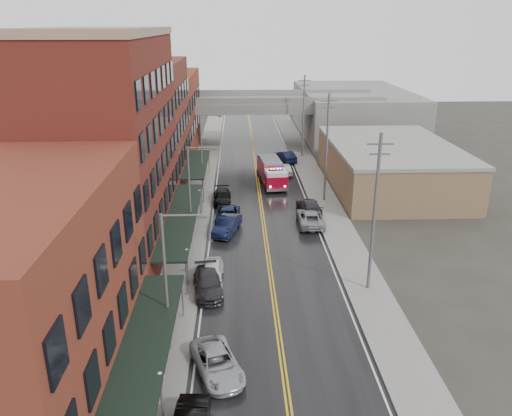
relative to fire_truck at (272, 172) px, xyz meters
name	(u,v)px	position (x,y,z in m)	size (l,w,h in m)	color
road	(263,218)	(-1.70, -11.52, -1.60)	(11.00, 160.00, 0.02)	black
sidewalk_left	(192,218)	(-9.00, -11.52, -1.53)	(3.00, 160.00, 0.15)	slate
sidewalk_right	(333,216)	(5.60, -11.52, -1.53)	(3.00, 160.00, 0.15)	slate
curb_left	(208,218)	(-7.35, -11.52, -1.53)	(0.30, 160.00, 0.15)	gray
curb_right	(317,217)	(3.95, -11.52, -1.53)	(0.30, 160.00, 0.15)	gray
brick_building_a	(21,301)	(-15.00, -37.52, 4.39)	(9.00, 18.00, 12.00)	maroon
brick_building_b	(108,150)	(-15.00, -18.52, 7.39)	(9.00, 20.00, 18.00)	#5C2318
brick_building_c	(145,127)	(-15.00, -1.02, 5.89)	(9.00, 15.00, 15.00)	maroon
brick_building_far	(166,114)	(-15.00, 16.48, 4.39)	(9.00, 20.00, 12.00)	maroon
tan_building	(390,167)	(14.30, -1.52, 0.89)	(14.00, 22.00, 5.00)	#806345
right_far_block	(353,113)	(16.30, 28.48, 2.39)	(18.00, 30.00, 8.00)	slate
awning_0	(144,350)	(-9.19, -37.52, 1.38)	(2.60, 16.00, 3.09)	black
awning_1	(182,217)	(-9.19, -18.52, 1.38)	(2.60, 18.00, 3.09)	black
awning_2	(196,164)	(-9.19, -1.02, 1.38)	(2.60, 13.00, 3.09)	black
globe_lamp_0	(161,386)	(-8.10, -39.52, 0.70)	(0.44, 0.44, 3.12)	#59595B
globe_lamp_1	(187,259)	(-8.10, -25.52, 0.70)	(0.44, 0.44, 3.12)	#59595B
globe_lamp_2	(200,198)	(-8.10, -11.52, 0.70)	(0.44, 0.44, 3.12)	#59595B
street_lamp_0	(170,275)	(-8.25, -33.52, 3.58)	(2.64, 0.22, 9.00)	#59595B
street_lamp_1	(192,189)	(-8.25, -17.52, 3.58)	(2.64, 0.22, 9.00)	#59595B
street_lamp_2	(203,147)	(-8.25, -1.52, 3.58)	(2.64, 0.22, 9.00)	#59595B
utility_pole_0	(374,211)	(5.50, -26.52, 4.70)	(1.80, 0.24, 12.00)	#59595B
utility_pole_1	(327,146)	(5.50, -6.52, 4.70)	(1.80, 0.24, 12.00)	#59595B
utility_pole_2	(303,115)	(5.50, 13.48, 4.70)	(1.80, 0.24, 12.00)	#59595B
overpass	(253,110)	(-1.70, 20.48, 4.38)	(40.00, 10.00, 7.50)	slate
fire_truck	(272,172)	(0.00, 0.00, 0.00)	(3.94, 8.36, 2.97)	#A10720
parked_car_left_2	(217,363)	(-5.54, -35.72, -0.92)	(2.28, 4.93, 1.37)	#A7A9AF
parked_car_left_3	(208,283)	(-6.55, -26.48, -0.88)	(2.04, 5.01, 1.46)	#262628
parked_car_left_4	(212,272)	(-6.32, -24.65, -0.89)	(1.70, 4.23, 1.44)	white
parked_car_left_5	(227,225)	(-5.30, -15.28, -0.81)	(1.68, 4.82, 1.59)	black
parked_car_left_6	(228,216)	(-5.30, -12.72, -0.88)	(2.43, 5.27, 1.47)	#112141
parked_car_left_7	(222,197)	(-6.00, -6.72, -0.91)	(1.95, 4.80, 1.39)	black
parked_car_right_0	(310,218)	(2.93, -13.52, -0.86)	(2.49, 5.41, 1.50)	gray
parked_car_right_1	(309,206)	(3.30, -10.06, -0.87)	(2.05, 5.05, 1.47)	#2A2A2D
parked_car_right_2	(285,169)	(2.11, 4.33, -0.87)	(1.75, 4.36, 1.49)	white
parked_car_right_3	(285,156)	(2.68, 10.68, -0.80)	(1.71, 4.91, 1.62)	black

